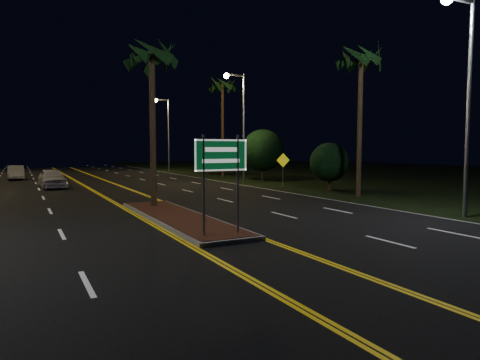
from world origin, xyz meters
TOP-DOWN VIEW (x-y plane):
  - ground at (0.00, 0.00)m, footprint 120.00×120.00m
  - grass_right at (30.00, 25.00)m, footprint 40.00×110.00m
  - median_island at (0.00, 7.00)m, footprint 2.25×10.25m
  - highway_sign at (0.00, 2.80)m, footprint 1.80×0.08m
  - streetlight_right_near at (10.61, 2.00)m, footprint 1.91×0.44m
  - streetlight_right_mid at (10.61, 22.00)m, footprint 1.91×0.44m
  - streetlight_right_far at (10.61, 42.00)m, footprint 1.91×0.44m
  - palm_median at (0.00, 10.50)m, footprint 2.40×2.40m
  - palm_right_near at (12.50, 10.00)m, footprint 2.40×2.40m
  - palm_right_far at (12.80, 30.00)m, footprint 2.40×2.40m
  - shrub_near at (13.50, 14.00)m, footprint 2.70×2.70m
  - shrub_mid at (14.00, 24.00)m, footprint 3.78×3.78m
  - shrub_far at (13.80, 36.00)m, footprint 3.24×3.24m
  - car_near at (-3.58, 24.48)m, footprint 2.46×5.20m
  - car_far at (-5.98, 35.44)m, footprint 2.02×4.58m
  - warning_sign at (12.08, 17.68)m, footprint 1.06×0.18m

SIDE VIEW (x-z plane):
  - ground at x=0.00m, z-range 0.00..0.00m
  - grass_right at x=30.00m, z-range 0.00..0.01m
  - median_island at x=0.00m, z-range 0.00..0.17m
  - car_far at x=-5.98m, z-range 0.00..1.52m
  - car_near at x=-3.58m, z-range 0.00..1.69m
  - warning_sign at x=12.08m, z-range 0.39..2.93m
  - shrub_near at x=13.50m, z-range 0.30..3.60m
  - shrub_far at x=13.80m, z-range 0.36..4.32m
  - highway_sign at x=0.00m, z-range 0.80..4.00m
  - shrub_mid at x=14.00m, z-range 0.42..5.04m
  - streetlight_right_near at x=10.61m, z-range 1.16..10.16m
  - streetlight_right_mid at x=10.61m, z-range 1.16..10.16m
  - streetlight_right_far at x=10.61m, z-range 1.16..10.16m
  - palm_median at x=0.00m, z-range 3.13..11.43m
  - palm_right_near at x=12.50m, z-range 3.56..12.86m
  - palm_right_far at x=12.80m, z-range 3.99..14.29m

